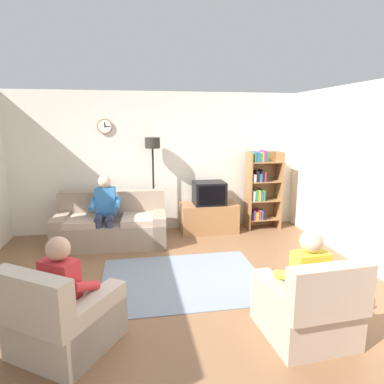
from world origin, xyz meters
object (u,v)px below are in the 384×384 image
bookshelf (261,188)px  person_in_right_armchair (304,277)px  tv (209,193)px  person_on_couch (105,207)px  armchair_near_window (64,320)px  couch (112,227)px  armchair_near_bookshelf (306,310)px  person_in_left_armchair (68,286)px  floor_lamp (153,159)px  tv_stand (209,218)px

bookshelf → person_in_right_armchair: bearing=-104.3°
tv → person_on_couch: bearing=-166.7°
tv → armchair_near_window: 3.86m
person_in_right_armchair → couch: bearing=124.8°
bookshelf → armchair_near_bookshelf: 3.64m
bookshelf → person_in_left_armchair: (-3.17, -3.20, -0.22)m
armchair_near_window → armchair_near_bookshelf: same height
armchair_near_bookshelf → person_in_right_armchair: (-0.01, 0.09, 0.32)m
bookshelf → armchair_near_window: 4.62m
couch → floor_lamp: bearing=30.9°
tv_stand → armchair_near_bookshelf: armchair_near_bookshelf is taller
couch → tv_stand: couch is taller
tv_stand → armchair_near_bookshelf: (0.22, -3.43, 0.01)m
tv_stand → bookshelf: bearing=3.5°
couch → floor_lamp: 1.46m
tv → person_in_right_armchair: size_ratio=0.54×
armchair_near_bookshelf → person_in_right_armchair: bearing=93.8°
tv_stand → armchair_near_bookshelf: 3.44m
couch → tv: bearing=10.6°
tv_stand → armchair_near_window: size_ratio=0.94×
bookshelf → couch: bearing=-171.5°
person_in_left_armchair → person_in_right_armchair: size_ratio=1.00×
floor_lamp → person_in_right_armchair: floor_lamp is taller
couch → tv: tv is taller
couch → armchair_near_window: bearing=-95.8°
person_in_right_armchair → person_in_left_armchair: bearing=174.7°
armchair_near_bookshelf → person_in_left_armchair: bearing=172.6°
armchair_near_bookshelf → floor_lamp: bearing=110.1°
tv → person_on_couch: size_ratio=0.48×
bookshelf → floor_lamp: 2.24m
floor_lamp → person_on_couch: size_ratio=1.49×
tv → person_in_left_armchair: person_in_left_armchair is taller
armchair_near_window → person_in_right_armchair: 2.38m
armchair_near_window → person_in_right_armchair: size_ratio=1.05×
person_in_right_armchair → person_on_couch: bearing=126.9°
couch → armchair_near_window: 2.85m
tv → armchair_near_window: bearing=-123.9°
tv_stand → person_in_right_armchair: person_in_right_armchair is taller
person_in_left_armchair → person_in_right_armchair: bearing=-5.3°
person_on_couch → person_in_right_armchair: person_on_couch is taller
tv → armchair_near_bookshelf: size_ratio=0.64×
floor_lamp → armchair_near_bookshelf: (1.29, -3.53, -1.16)m
tv_stand → armchair_near_window: (-2.14, -3.20, 0.01)m
bookshelf → person_in_left_armchair: size_ratio=1.42×
person_in_left_armchair → person_in_right_armchair: (2.31, -0.21, 0.00)m
person_on_couch → couch: bearing=52.7°
person_on_couch → person_in_left_armchair: person_on_couch is taller
tv_stand → tv: bearing=-90.0°
couch → armchair_near_bookshelf: size_ratio=2.09×
armchair_near_window → couch: bearing=84.2°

